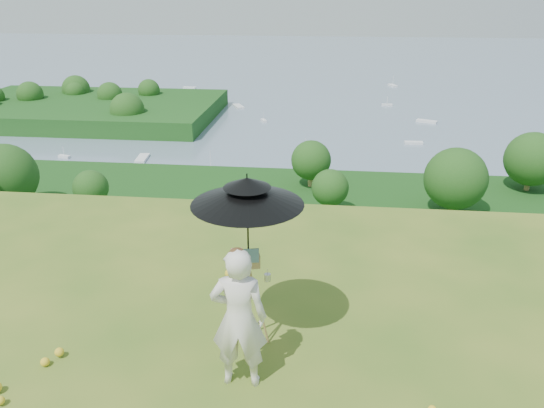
# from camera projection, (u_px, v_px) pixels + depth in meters

# --- Properties ---
(forest_slope) EXTENTS (140.00, 56.00, 22.00)m
(forest_slope) POSITION_uv_depth(u_px,v_px,m) (310.00, 384.00, 47.83)
(forest_slope) COLOR #123A10
(forest_slope) RESTS_ON bay_water
(shoreline_tier) EXTENTS (170.00, 28.00, 8.00)m
(shoreline_tier) POSITION_uv_depth(u_px,v_px,m) (319.00, 250.00, 87.27)
(shoreline_tier) COLOR #6A6755
(shoreline_tier) RESTS_ON bay_water
(bay_water) EXTENTS (700.00, 700.00, 0.00)m
(bay_water) POSITION_uv_depth(u_px,v_px,m) (329.00, 78.00, 238.22)
(bay_water) COLOR slate
(bay_water) RESTS_ON ground
(peninsula) EXTENTS (90.00, 60.00, 12.00)m
(peninsula) POSITION_uv_depth(u_px,v_px,m) (87.00, 101.00, 165.75)
(peninsula) COLOR #123A10
(peninsula) RESTS_ON bay_water
(slope_trees) EXTENTS (110.00, 50.00, 6.00)m
(slope_trees) POSITION_uv_depth(u_px,v_px,m) (314.00, 245.00, 42.51)
(slope_trees) COLOR #194C16
(slope_trees) RESTS_ON forest_slope
(harbor_town) EXTENTS (110.00, 22.00, 5.00)m
(harbor_town) POSITION_uv_depth(u_px,v_px,m) (320.00, 214.00, 84.80)
(harbor_town) COLOR silver
(harbor_town) RESTS_ON shoreline_tier
(moored_boats) EXTENTS (140.00, 140.00, 0.70)m
(moored_boats) POSITION_uv_depth(u_px,v_px,m) (287.00, 117.00, 166.71)
(moored_boats) COLOR white
(moored_boats) RESTS_ON bay_water
(painter) EXTENTS (0.64, 0.44, 1.70)m
(painter) POSITION_uv_depth(u_px,v_px,m) (239.00, 318.00, 5.76)
(painter) COLOR silver
(painter) RESTS_ON ground
(field_easel) EXTENTS (0.65, 0.65, 1.42)m
(field_easel) POSITION_uv_depth(u_px,v_px,m) (249.00, 299.00, 6.37)
(field_easel) COLOR olive
(field_easel) RESTS_ON ground
(sun_umbrella) EXTENTS (1.55, 1.55, 1.13)m
(sun_umbrella) POSITION_uv_depth(u_px,v_px,m) (248.00, 221.00, 6.01)
(sun_umbrella) COLOR black
(sun_umbrella) RESTS_ON field_easel
(painter_cap) EXTENTS (0.23, 0.26, 0.10)m
(painter_cap) POSITION_uv_depth(u_px,v_px,m) (237.00, 252.00, 5.45)
(painter_cap) COLOR #C36B79
(painter_cap) RESTS_ON painter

